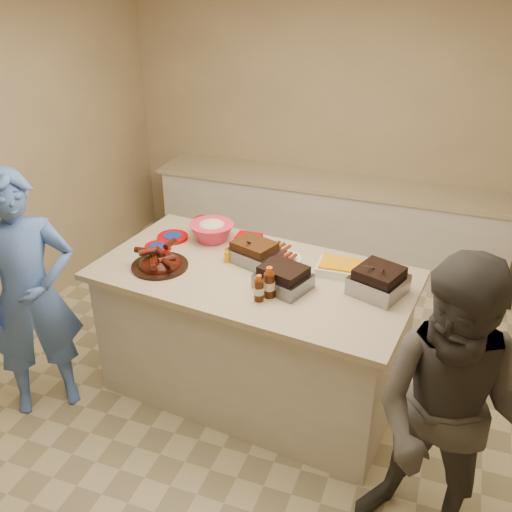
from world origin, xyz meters
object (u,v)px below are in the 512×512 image
(roasting_pan, at_px, (377,293))
(bbq_bottle_b, at_px, (259,300))
(rib_platter, at_px, (160,267))
(plastic_cup, at_px, (202,230))
(bbq_bottle_a, at_px, (269,296))
(guest_blue, at_px, (52,399))
(coleslaw_bowl, at_px, (212,240))
(mustard_bottle, at_px, (227,262))
(island, at_px, (254,388))

(roasting_pan, bearing_deg, bbq_bottle_b, -133.38)
(rib_platter, height_order, plastic_cup, rib_platter)
(bbq_bottle_a, distance_m, bbq_bottle_b, 0.08)
(rib_platter, distance_m, guest_blue, 1.33)
(coleslaw_bowl, bearing_deg, roasting_pan, -14.15)
(coleslaw_bowl, height_order, guest_blue, coleslaw_bowl)
(coleslaw_bowl, distance_m, plastic_cup, 0.21)
(coleslaw_bowl, bearing_deg, rib_platter, -108.00)
(roasting_pan, relative_size, bbq_bottle_b, 1.70)
(mustard_bottle, distance_m, guest_blue, 1.67)
(mustard_bottle, height_order, plastic_cup, same)
(plastic_cup, distance_m, guest_blue, 1.68)
(coleslaw_bowl, bearing_deg, bbq_bottle_b, -47.30)
(island, xyz_separation_m, bbq_bottle_b, (0.15, -0.31, 1.01))
(bbq_bottle_b, xyz_separation_m, plastic_cup, (-0.77, 0.81, 0.00))
(bbq_bottle_a, bearing_deg, mustard_bottle, 142.49)
(island, distance_m, roasting_pan, 1.30)
(coleslaw_bowl, bearing_deg, guest_blue, -132.34)
(bbq_bottle_a, xyz_separation_m, plastic_cup, (-0.81, 0.74, 0.00))
(rib_platter, xyz_separation_m, mustard_bottle, (0.40, 0.22, 0.00))
(rib_platter, bearing_deg, guest_blue, -146.87)
(mustard_bottle, bearing_deg, bbq_bottle_b, -45.80)
(island, height_order, mustard_bottle, mustard_bottle)
(island, height_order, plastic_cup, plastic_cup)
(bbq_bottle_b, relative_size, guest_blue, 0.10)
(roasting_pan, bearing_deg, mustard_bottle, -162.81)
(plastic_cup, relative_size, guest_blue, 0.06)
(rib_platter, bearing_deg, bbq_bottle_a, -6.85)
(roasting_pan, xyz_separation_m, guest_blue, (-2.18, -0.66, -1.01))
(roasting_pan, relative_size, guest_blue, 0.17)
(bbq_bottle_b, bearing_deg, rib_platter, 168.21)
(bbq_bottle_b, distance_m, guest_blue, 1.84)
(mustard_bottle, xyz_separation_m, guest_blue, (-1.13, -0.70, -1.01))
(island, height_order, rib_platter, rib_platter)
(bbq_bottle_b, xyz_separation_m, mustard_bottle, (-0.38, 0.39, 0.00))
(roasting_pan, relative_size, plastic_cup, 2.70)
(coleslaw_bowl, distance_m, bbq_bottle_b, 0.91)
(bbq_bottle_a, bearing_deg, roasting_pan, 23.98)
(coleslaw_bowl, xyz_separation_m, guest_blue, (-0.89, -0.98, -1.01))
(bbq_bottle_a, xyz_separation_m, mustard_bottle, (-0.42, 0.32, 0.00))
(island, bearing_deg, bbq_bottle_a, -45.36)
(roasting_pan, distance_m, coleslaw_bowl, 1.33)
(rib_platter, xyz_separation_m, coleslaw_bowl, (0.16, 0.50, 0.00))
(rib_platter, height_order, coleslaw_bowl, coleslaw_bowl)
(island, relative_size, roasting_pan, 7.05)
(roasting_pan, xyz_separation_m, mustard_bottle, (-1.05, 0.04, 0.00))
(rib_platter, xyz_separation_m, bbq_bottle_b, (0.78, -0.16, 0.00))
(bbq_bottle_a, distance_m, plastic_cup, 1.10)
(island, height_order, guest_blue, island)
(roasting_pan, height_order, guest_blue, roasting_pan)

